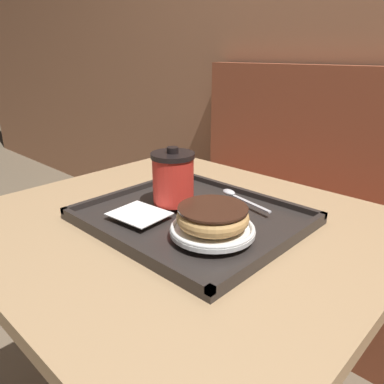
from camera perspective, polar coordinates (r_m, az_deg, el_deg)
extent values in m
cube|color=brown|center=(1.61, 23.82, -12.10)|extent=(1.75, 0.44, 0.45)
cube|color=tan|center=(0.79, -1.96, -5.16)|extent=(0.82, 0.75, 0.03)
cylinder|color=#333338|center=(1.00, -1.68, -24.13)|extent=(0.08, 0.08, 0.69)
cube|color=#282321|center=(0.77, 0.00, -4.03)|extent=(0.41, 0.36, 0.01)
cube|color=#282321|center=(0.66, -10.50, -7.57)|extent=(0.41, 0.01, 0.01)
cube|color=#282321|center=(0.89, 7.73, 0.09)|extent=(0.41, 0.01, 0.01)
cube|color=#282321|center=(0.91, -9.22, 0.36)|extent=(0.01, 0.36, 0.01)
cube|color=#282321|center=(0.66, 12.86, -8.00)|extent=(0.01, 0.36, 0.01)
cube|color=white|center=(0.75, -8.06, -3.30)|extent=(0.11, 0.10, 0.00)
cylinder|color=red|center=(0.79, -2.89, 1.78)|extent=(0.09, 0.09, 0.10)
cylinder|color=black|center=(0.77, -2.96, 5.60)|extent=(0.09, 0.09, 0.01)
cylinder|color=black|center=(0.77, -2.97, 6.39)|extent=(0.02, 0.02, 0.01)
cylinder|color=white|center=(0.67, 3.13, -5.92)|extent=(0.15, 0.15, 0.01)
torus|color=white|center=(0.67, 3.14, -5.46)|extent=(0.15, 0.15, 0.01)
torus|color=tan|center=(0.66, 3.17, -3.87)|extent=(0.13, 0.13, 0.03)
cylinder|color=#381E14|center=(0.65, 3.20, -2.48)|extent=(0.12, 0.12, 0.00)
ellipsoid|color=silver|center=(0.85, 5.64, -0.02)|extent=(0.04, 0.03, 0.01)
cube|color=silver|center=(0.80, 8.98, -1.77)|extent=(0.11, 0.03, 0.00)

